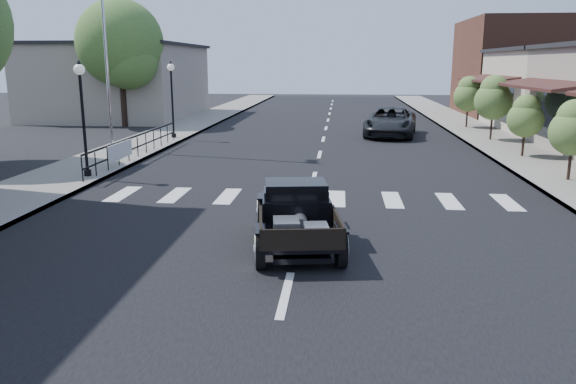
{
  "coord_description": "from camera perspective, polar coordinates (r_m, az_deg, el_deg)",
  "views": [
    {
      "loc": [
        0.87,
        -11.87,
        3.86
      ],
      "look_at": [
        -0.29,
        0.5,
        1.0
      ],
      "focal_mm": 35.0,
      "sensor_mm": 36.0,
      "label": 1
    }
  ],
  "objects": [
    {
      "name": "hotrod_pickup",
      "position": [
        12.05,
        0.84,
        -2.23
      ],
      "size": [
        2.45,
        4.28,
        1.4
      ],
      "primitive_type": null,
      "rotation": [
        0.0,
        0.0,
        0.14
      ],
      "color": "black",
      "rests_on": "ground"
    },
    {
      "name": "railing",
      "position": [
        23.57,
        -15.04,
        4.7
      ],
      "size": [
        0.08,
        10.0,
        1.0
      ],
      "primitive_type": null,
      "color": "black",
      "rests_on": "sidewalk_left"
    },
    {
      "name": "lamp_post_b",
      "position": [
        19.86,
        -20.08,
        6.97
      ],
      "size": [
        0.36,
        0.36,
        3.81
      ],
      "primitive_type": null,
      "color": "black",
      "rests_on": "sidewalk_left"
    },
    {
      "name": "sidewalk_right",
      "position": [
        28.19,
        21.07,
        4.39
      ],
      "size": [
        3.0,
        80.0,
        0.15
      ],
      "primitive_type": "cube",
      "color": "gray",
      "rests_on": "ground"
    },
    {
      "name": "ground",
      "position": [
        12.51,
        1.1,
        -5.01
      ],
      "size": [
        120.0,
        120.0,
        0.0
      ],
      "primitive_type": "plane",
      "color": "black",
      "rests_on": "ground"
    },
    {
      "name": "lamp_post_c",
      "position": [
        29.18,
        -11.68,
        9.16
      ],
      "size": [
        0.36,
        0.36,
        3.81
      ],
      "primitive_type": null,
      "color": "black",
      "rests_on": "sidewalk_left"
    },
    {
      "name": "small_tree_c",
      "position": [
        24.77,
        22.92,
        6.13
      ],
      "size": [
        1.44,
        1.44,
        2.4
      ],
      "primitive_type": null,
      "color": "#4F6E32",
      "rests_on": "sidewalk_right"
    },
    {
      "name": "small_tree_b",
      "position": [
        20.26,
        26.91,
        4.59
      ],
      "size": [
        1.5,
        1.5,
        2.5
      ],
      "primitive_type": null,
      "color": "#4F6E32",
      "rests_on": "sidewalk_right"
    },
    {
      "name": "small_tree_d",
      "position": [
        29.59,
        20.08,
        7.95
      ],
      "size": [
        1.82,
        1.82,
        3.04
      ],
      "primitive_type": null,
      "color": "#4F6E32",
      "rests_on": "sidewalk_right"
    },
    {
      "name": "far_building_right",
      "position": [
        46.24,
        24.31,
        11.41
      ],
      "size": [
        11.0,
        10.0,
        7.0
      ],
      "primitive_type": "cube",
      "color": "brown",
      "rests_on": "ground"
    },
    {
      "name": "road_markings",
      "position": [
        22.22,
        3.03,
        2.95
      ],
      "size": [
        12.0,
        60.0,
        0.06
      ],
      "primitive_type": null,
      "color": "silver",
      "rests_on": "ground"
    },
    {
      "name": "low_building_left",
      "position": [
        42.93,
        -16.64,
        10.63
      ],
      "size": [
        10.0,
        12.0,
        5.0
      ],
      "primitive_type": "cube",
      "color": "#A79D8C",
      "rests_on": "ground"
    },
    {
      "name": "road",
      "position": [
        27.16,
        3.47,
        4.8
      ],
      "size": [
        14.0,
        80.0,
        0.02
      ],
      "primitive_type": "cube",
      "color": "black",
      "rests_on": "ground"
    },
    {
      "name": "sidewalk_left",
      "position": [
        28.71,
        -13.8,
        5.02
      ],
      "size": [
        3.0,
        80.0,
        0.15
      ],
      "primitive_type": "cube",
      "color": "gray",
      "rests_on": "ground"
    },
    {
      "name": "small_tree_e",
      "position": [
        34.99,
        17.81,
        8.62
      ],
      "size": [
        1.71,
        1.71,
        2.86
      ],
      "primitive_type": null,
      "color": "#4F6E32",
      "rests_on": "sidewalk_right"
    },
    {
      "name": "flagpole",
      "position": [
        26.01,
        -18.33,
        17.53
      ],
      "size": [
        0.12,
        0.12,
        12.12
      ],
      "primitive_type": "cylinder",
      "color": "silver",
      "rests_on": "sidewalk_left"
    },
    {
      "name": "big_tree_far",
      "position": [
        36.41,
        -16.59,
        12.4
      ],
      "size": [
        5.21,
        5.21,
        7.66
      ],
      "primitive_type": null,
      "color": "#45692D",
      "rests_on": "ground"
    },
    {
      "name": "second_car",
      "position": [
        30.87,
        10.39,
        7.0
      ],
      "size": [
        3.35,
        5.81,
        1.52
      ],
      "primitive_type": "imported",
      "rotation": [
        0.0,
        0.0,
        -0.16
      ],
      "color": "black",
      "rests_on": "ground"
    },
    {
      "name": "banner",
      "position": [
        21.72,
        -16.62,
        3.39
      ],
      "size": [
        0.04,
        2.2,
        0.6
      ],
      "primitive_type": null,
      "color": "silver",
      "rests_on": "sidewalk_left"
    }
  ]
}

